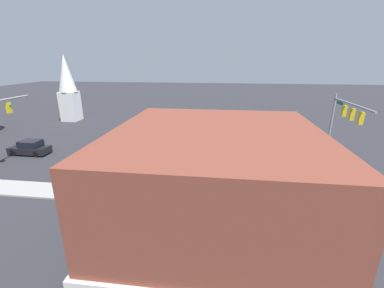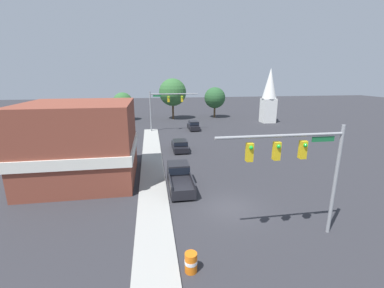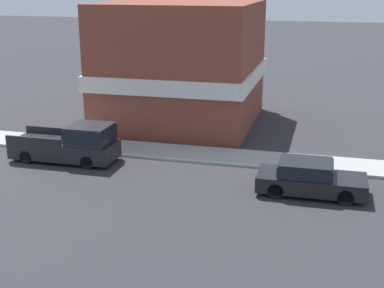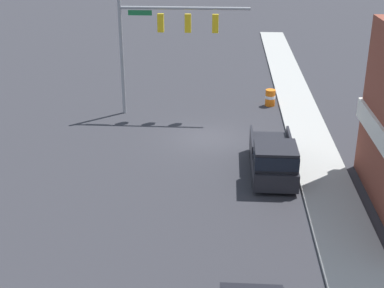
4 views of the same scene
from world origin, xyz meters
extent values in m
cube|color=#9E9E99|center=(-5.70, 0.00, 0.07)|extent=(2.40, 60.00, 0.14)
cylinder|color=black|center=(-2.81, 17.48, 0.33)|extent=(0.22, 0.66, 0.66)
cylinder|color=black|center=(-1.08, 17.48, 0.33)|extent=(0.22, 0.66, 0.66)
cylinder|color=black|center=(-2.81, 14.70, 0.33)|extent=(0.22, 0.66, 0.66)
cylinder|color=black|center=(-1.08, 14.70, 0.33)|extent=(0.22, 0.66, 0.66)
cube|color=black|center=(-1.95, 16.09, 0.51)|extent=(1.94, 4.49, 0.66)
cube|color=black|center=(-1.95, 15.82, 1.14)|extent=(1.79, 2.15, 0.60)
cube|color=black|center=(-1.95, 15.82, 1.14)|extent=(1.81, 2.24, 0.42)
cylinder|color=black|center=(-4.19, 5.64, 0.33)|extent=(0.22, 0.66, 0.66)
cylinder|color=black|center=(-2.42, 5.64, 0.33)|extent=(0.22, 0.66, 0.66)
cylinder|color=black|center=(-4.19, 2.40, 0.33)|extent=(0.22, 0.66, 0.66)
cylinder|color=black|center=(-2.42, 2.40, 0.33)|extent=(0.22, 0.66, 0.66)
cube|color=black|center=(-3.30, 4.02, 0.61)|extent=(1.99, 5.23, 0.85)
cube|color=black|center=(-3.30, 5.44, 1.48)|extent=(1.89, 1.99, 0.89)
cube|color=black|center=(-3.30, 5.44, 1.48)|extent=(1.91, 2.07, 0.62)
cube|color=black|center=(-4.24, 2.88, 1.21)|extent=(0.12, 2.94, 0.35)
cube|color=black|center=(-2.37, 2.88, 1.21)|extent=(0.12, 2.94, 0.35)
cube|color=brown|center=(-12.13, 7.63, 3.69)|extent=(9.46, 8.93, 7.39)
cube|color=silver|center=(-12.13, 7.63, 3.05)|extent=(9.76, 9.23, 0.90)
camera|label=1|loc=(-22.82, 7.34, 10.24)|focal=24.00mm
camera|label=2|loc=(-5.60, -16.84, 9.75)|focal=24.00mm
camera|label=3|loc=(19.56, 16.50, 8.67)|focal=50.00mm
camera|label=4|loc=(-1.01, 27.48, 11.23)|focal=50.00mm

